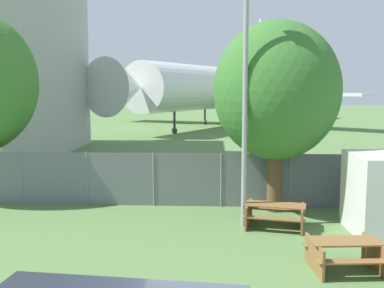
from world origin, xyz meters
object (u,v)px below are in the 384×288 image
(picnic_bench_near_cabin, at_px, (275,213))
(tree_left_of_cabin, at_px, (276,91))
(airplane, at_px, (222,88))
(picnic_bench_open_grass, at_px, (345,252))

(picnic_bench_near_cabin, relative_size, tree_left_of_cabin, 0.32)
(picnic_bench_near_cabin, height_order, tree_left_of_cabin, tree_left_of_cabin)
(airplane, bearing_deg, picnic_bench_open_grass, 29.98)
(tree_left_of_cabin, bearing_deg, picnic_bench_near_cabin, -96.66)
(picnic_bench_near_cabin, bearing_deg, airplane, 91.44)
(picnic_bench_near_cabin, xyz_separation_m, tree_left_of_cabin, (0.23, 1.98, 3.84))
(airplane, xyz_separation_m, tree_left_of_cabin, (1.23, -37.89, -0.17))
(picnic_bench_open_grass, bearing_deg, tree_left_of_cabin, 100.49)
(picnic_bench_open_grass, bearing_deg, airplane, 92.95)
(airplane, xyz_separation_m, picnic_bench_near_cabin, (1.00, -39.87, -4.02))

